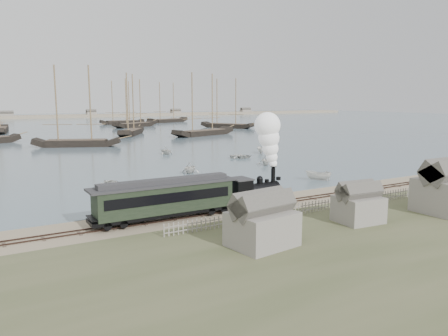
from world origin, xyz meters
TOP-DOWN VIEW (x-y plane):
  - ground at (0.00, 0.00)m, footprint 600.00×600.00m
  - harbor_water at (0.00, 170.00)m, footprint 600.00×336.00m
  - rail_track at (0.00, -2.00)m, footprint 120.00×1.80m
  - picket_fence_west at (-6.50, -7.00)m, footprint 19.00×0.10m
  - picket_fence_east at (12.50, -7.50)m, footprint 15.00×0.10m
  - shed_left at (-10.00, -13.00)m, footprint 5.00×4.00m
  - shed_mid at (2.00, -12.00)m, footprint 4.00×3.50m
  - shed_right at (13.00, -14.00)m, footprint 6.00×5.00m
  - far_spit at (0.00, 250.00)m, footprint 500.00×20.00m
  - locomotive at (-1.54, -2.00)m, footprint 7.98×2.98m
  - passenger_coach at (-13.75, -2.00)m, footprint 14.74×2.84m
  - beached_dinghy at (-17.87, -0.24)m, footprint 3.83×4.08m
  - rowboat_0 at (-13.51, 17.26)m, footprint 3.97×3.01m
  - rowboat_1 at (0.20, 21.21)m, footprint 4.46×4.54m
  - rowboat_2 at (13.38, 6.03)m, footprint 3.60×3.52m
  - rowboat_3 at (16.64, 32.00)m, footprint 4.87×5.29m
  - rowboat_4 at (15.52, 22.01)m, footprint 4.55×4.44m
  - rowboat_5 at (24.51, 36.36)m, footprint 3.80×2.86m
  - rowboat_7 at (6.15, 45.12)m, footprint 4.09×3.79m
  - schooner_2 at (-6.87, 70.61)m, footprint 21.01×12.55m
  - schooner_3 at (16.39, 98.45)m, footprint 14.87×20.00m
  - schooner_4 at (35.91, 84.59)m, footprint 24.84×13.34m
  - schooner_5 at (61.31, 112.42)m, footprint 15.72×22.70m
  - schooner_8 at (32.41, 159.68)m, footprint 20.51×4.83m
  - schooner_9 at (57.24, 164.14)m, footprint 23.96×12.63m
  - schooner_10 at (30.48, 136.53)m, footprint 21.75×15.05m

SIDE VIEW (x-z plane):
  - ground at x=0.00m, z-range 0.00..0.00m
  - picket_fence_west at x=-6.50m, z-range -0.60..0.60m
  - picket_fence_east at x=12.50m, z-range -0.60..0.60m
  - shed_left at x=-10.00m, z-range -2.05..2.05m
  - shed_mid at x=2.00m, z-range -1.80..1.80m
  - shed_right at x=13.00m, z-range -2.55..2.55m
  - far_spit at x=0.00m, z-range -0.90..0.90m
  - harbor_water at x=0.00m, z-range 0.00..0.06m
  - rail_track at x=0.00m, z-range -0.04..0.12m
  - beached_dinghy at x=-17.87m, z-range 0.00..0.69m
  - rowboat_0 at x=-13.51m, z-range 0.06..0.83m
  - rowboat_3 at x=16.64m, z-range 0.06..0.95m
  - rowboat_5 at x=24.51m, z-range 0.06..1.45m
  - rowboat_2 at x=13.38m, z-range 0.06..1.47m
  - rowboat_7 at x=6.15m, z-range 0.06..1.83m
  - rowboat_1 at x=0.20m, z-range 0.06..1.87m
  - rowboat_4 at x=15.52m, z-range 0.06..1.88m
  - passenger_coach at x=-13.75m, z-range 0.46..4.04m
  - locomotive at x=-1.54m, z-range -0.39..9.56m
  - schooner_2 at x=-6.87m, z-range 0.06..20.06m
  - schooner_3 at x=16.39m, z-range 0.06..20.06m
  - schooner_4 at x=35.91m, z-range 0.06..20.06m
  - schooner_5 at x=61.31m, z-range 0.06..20.06m
  - schooner_8 at x=32.41m, z-range 0.06..20.06m
  - schooner_9 at x=57.24m, z-range 0.06..20.06m
  - schooner_10 at x=30.48m, z-range 0.06..20.06m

